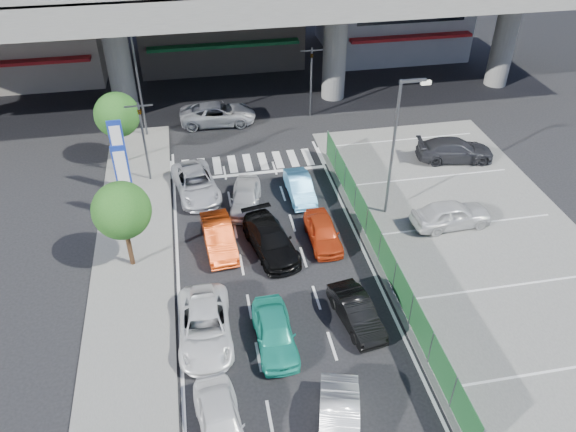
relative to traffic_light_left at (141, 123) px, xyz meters
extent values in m
plane|color=black|center=(6.20, -12.00, -3.94)|extent=(120.00, 120.00, 0.00)
cube|color=#5D5D5B|center=(17.20, -10.00, -3.91)|extent=(12.00, 28.00, 0.06)
cube|color=#5D5D5B|center=(-0.80, -8.00, -3.88)|extent=(4.00, 30.00, 0.12)
cylinder|color=slate|center=(-1.80, 10.00, 0.06)|extent=(1.80, 1.80, 8.00)
cylinder|color=slate|center=(14.20, 10.00, 0.06)|extent=(1.80, 1.80, 8.00)
cylinder|color=slate|center=(28.20, 10.00, 0.06)|extent=(1.80, 1.80, 8.00)
cube|color=#A51418|center=(-9.80, 14.90, -1.14)|extent=(10.80, 1.60, 0.25)
cube|color=black|center=(-9.80, 14.98, 3.21)|extent=(9.60, 0.10, 5.85)
cube|color=#125C2B|center=(6.20, 15.90, -1.14)|extent=(12.60, 1.60, 0.25)
cube|color=#A51418|center=(22.20, 14.90, -1.14)|extent=(10.80, 1.60, 0.25)
cylinder|color=#595B60|center=(0.00, 0.00, -1.34)|extent=(0.14, 0.14, 5.20)
cube|color=#595B60|center=(0.00, 0.00, 1.06)|extent=(1.60, 0.08, 0.08)
imported|color=black|center=(0.00, 0.00, 0.76)|extent=(0.26, 1.24, 0.50)
cylinder|color=#595B60|center=(11.70, 7.00, -1.34)|extent=(0.14, 0.14, 5.20)
cube|color=#595B60|center=(11.70, 7.00, 1.06)|extent=(1.60, 0.08, 0.08)
imported|color=black|center=(11.70, 7.00, 0.76)|extent=(0.26, 1.24, 0.50)
cylinder|color=#595B60|center=(13.20, -6.00, 0.06)|extent=(0.16, 0.16, 8.00)
cube|color=#595B60|center=(13.80, -6.00, 3.96)|extent=(1.40, 0.15, 0.15)
cube|color=silver|center=(14.50, -6.00, 3.81)|extent=(0.50, 0.22, 0.18)
cylinder|color=#595B60|center=(-0.30, 6.00, 0.06)|extent=(0.16, 0.16, 8.00)
cube|color=#595B60|center=(0.30, 6.00, 3.96)|extent=(1.40, 0.15, 0.15)
cube|color=silver|center=(1.00, 6.00, 3.81)|extent=(0.50, 0.22, 0.18)
cylinder|color=#595B60|center=(-1.00, -4.00, -2.84)|extent=(0.10, 0.10, 2.20)
cube|color=#162E97|center=(-1.00, -4.00, -0.74)|extent=(0.80, 0.12, 3.00)
cube|color=white|center=(-1.00, -4.07, -0.74)|extent=(0.60, 0.02, 2.40)
cylinder|color=#595B60|center=(-1.40, -1.00, -2.84)|extent=(0.10, 0.10, 2.20)
cube|color=#162E97|center=(-1.40, -1.00, -0.74)|extent=(0.80, 0.12, 3.00)
cube|color=white|center=(-1.40, -1.07, -0.74)|extent=(0.60, 0.02, 2.40)
cylinder|color=#382314|center=(-0.80, -8.00, -2.74)|extent=(0.24, 0.24, 2.40)
sphere|color=#184B15|center=(-0.80, -8.00, -0.54)|extent=(2.80, 2.80, 2.80)
cylinder|color=#382314|center=(-1.60, 2.50, -2.74)|extent=(0.24, 0.24, 2.40)
sphere|color=#184B15|center=(-1.60, 2.50, -0.54)|extent=(2.80, 2.80, 2.80)
imported|color=white|center=(2.75, -18.30, -3.25)|extent=(2.05, 4.20, 1.38)
imported|color=silver|center=(6.96, -19.17, -3.26)|extent=(2.46, 4.36, 1.36)
imported|color=white|center=(2.50, -13.48, -3.26)|extent=(2.36, 4.94, 1.36)
imported|color=teal|center=(5.40, -14.39, -3.25)|extent=(1.68, 4.07, 1.38)
imported|color=black|center=(9.18, -13.84, -3.31)|extent=(1.93, 3.97, 1.25)
imported|color=#E2400F|center=(3.63, -7.38, -3.25)|extent=(1.78, 4.29, 1.38)
imported|color=black|center=(6.25, -8.12, -3.25)|extent=(2.85, 5.05, 1.38)
imported|color=red|center=(9.07, -7.93, -3.29)|extent=(1.56, 3.81, 1.29)
imported|color=#B4B5BC|center=(2.74, -2.02, -3.25)|extent=(3.03, 5.26, 1.38)
imported|color=silver|center=(5.46, -4.00, -3.25)|extent=(2.40, 4.29, 1.38)
imported|color=#59B6F4|center=(8.74, -3.48, -3.31)|extent=(1.38, 3.82, 1.25)
imported|color=#B7B9C0|center=(4.81, 7.02, -3.18)|extent=(5.55, 2.74, 1.51)
imported|color=silver|center=(16.29, -7.86, -3.13)|extent=(4.46, 1.98, 1.49)
imported|color=#2C2C30|center=(19.51, -1.19, -3.16)|extent=(5.22, 2.79, 1.44)
cone|color=#EC410D|center=(11.80, -9.10, -3.56)|extent=(0.35, 0.35, 0.63)
camera|label=1|loc=(2.94, -30.56, 14.81)|focal=35.00mm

